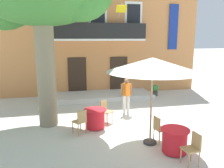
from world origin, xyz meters
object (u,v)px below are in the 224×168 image
at_px(cafe_chair_middle_0, 193,147).
at_px(ground_planter_right, 155,90).
at_px(pedestrian_mid_plaza, 126,94).
at_px(cafe_chair_near_tree_1, 80,120).
at_px(cafe_umbrella, 153,65).
at_px(cafe_table_near_tree, 95,119).
at_px(cafe_chair_middle_1, 159,128).
at_px(cafe_chair_near_tree_0, 106,110).
at_px(ground_planter_left, 43,96).
at_px(cafe_table_middle, 175,140).

distance_m(cafe_chair_middle_0, ground_planter_right, 7.77).
distance_m(ground_planter_right, pedestrian_mid_plaza, 3.97).
height_order(cafe_chair_near_tree_1, cafe_umbrella, cafe_umbrella).
distance_m(cafe_table_near_tree, cafe_chair_middle_1, 2.55).
distance_m(cafe_chair_near_tree_0, cafe_umbrella, 3.23).
xyz_separation_m(cafe_table_near_tree, pedestrian_mid_plaza, (1.65, 1.42, 0.54)).
bearing_deg(cafe_chair_middle_1, ground_planter_left, 124.25).
height_order(cafe_chair_middle_0, cafe_umbrella, cafe_umbrella).
height_order(cafe_chair_middle_1, pedestrian_mid_plaza, pedestrian_mid_plaza).
relative_size(cafe_table_middle, pedestrian_mid_plaza, 0.52).
xyz_separation_m(ground_planter_left, pedestrian_mid_plaza, (3.92, -3.02, 0.64)).
relative_size(cafe_umbrella, ground_planter_left, 5.43).
bearing_deg(pedestrian_mid_plaza, cafe_chair_near_tree_1, -140.17).
distance_m(cafe_chair_near_tree_0, cafe_chair_near_tree_1, 1.50).
bearing_deg(ground_planter_right, cafe_chair_near_tree_1, -135.85).
distance_m(cafe_chair_near_tree_0, cafe_table_middle, 3.36).
height_order(cafe_table_middle, ground_planter_left, cafe_table_middle).
relative_size(cafe_chair_near_tree_0, cafe_chair_middle_0, 1.00).
xyz_separation_m(cafe_chair_near_tree_0, ground_planter_left, (-2.80, 3.89, -0.23)).
bearing_deg(pedestrian_mid_plaza, ground_planter_right, 47.37).
bearing_deg(pedestrian_mid_plaza, cafe_umbrella, -91.06).
relative_size(cafe_chair_near_tree_1, pedestrian_mid_plaza, 0.55).
distance_m(cafe_table_near_tree, cafe_chair_middle_0, 3.88).
relative_size(cafe_chair_near_tree_0, ground_planter_right, 1.34).
bearing_deg(cafe_table_middle, pedestrian_mid_plaza, 96.42).
height_order(cafe_chair_near_tree_0, pedestrian_mid_plaza, pedestrian_mid_plaza).
bearing_deg(cafe_chair_middle_0, cafe_umbrella, 113.28).
distance_m(cafe_umbrella, ground_planter_left, 7.60).
bearing_deg(cafe_chair_middle_0, cafe_table_near_tree, 125.11).
relative_size(ground_planter_left, ground_planter_right, 0.79).
relative_size(cafe_chair_near_tree_1, ground_planter_right, 1.34).
xyz_separation_m(cafe_chair_middle_0, cafe_umbrella, (-0.64, 1.49, 2.08)).
distance_m(ground_planter_left, pedestrian_mid_plaza, 4.99).
xyz_separation_m(cafe_umbrella, ground_planter_left, (-3.87, 6.12, -2.31)).
height_order(cafe_table_middle, pedestrian_mid_plaza, pedestrian_mid_plaza).
xyz_separation_m(cafe_table_middle, pedestrian_mid_plaza, (-0.43, 3.85, 0.54)).
distance_m(cafe_table_middle, cafe_chair_middle_1, 0.77).
bearing_deg(ground_planter_left, pedestrian_mid_plaza, -37.57).
xyz_separation_m(cafe_table_near_tree, cafe_chair_middle_1, (1.90, -1.70, 0.14)).
bearing_deg(cafe_table_near_tree, cafe_umbrella, -46.65).
xyz_separation_m(cafe_chair_near_tree_1, cafe_umbrella, (2.19, -1.23, 2.08)).
bearing_deg(cafe_chair_near_tree_1, cafe_chair_middle_1, -26.45).
xyz_separation_m(cafe_chair_middle_1, ground_planter_left, (-4.18, 6.13, -0.23)).
distance_m(cafe_table_middle, ground_planter_left, 8.13).
bearing_deg(cafe_chair_near_tree_1, ground_planter_right, 44.15).
distance_m(cafe_table_near_tree, cafe_umbrella, 3.21).
relative_size(cafe_table_near_tree, cafe_table_middle, 1.00).
bearing_deg(cafe_umbrella, ground_planter_right, 65.57).
relative_size(cafe_chair_middle_0, pedestrian_mid_plaza, 0.55).
bearing_deg(cafe_umbrella, cafe_chair_near_tree_0, 115.63).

